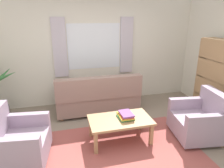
% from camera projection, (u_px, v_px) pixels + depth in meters
% --- Properties ---
extents(ground_plane, '(6.24, 6.24, 0.00)m').
position_uv_depth(ground_plane, '(119.00, 150.00, 3.40)').
color(ground_plane, gray).
extents(wall_back, '(5.32, 0.12, 2.60)m').
position_uv_depth(wall_back, '(94.00, 52.00, 5.06)').
color(wall_back, silver).
rests_on(wall_back, ground_plane).
extents(window_with_curtains, '(1.98, 0.07, 1.40)m').
position_uv_depth(window_with_curtains, '(94.00, 47.00, 4.93)').
color(window_with_curtains, white).
extents(area_rug, '(2.70, 1.73, 0.01)m').
position_uv_depth(area_rug, '(119.00, 150.00, 3.40)').
color(area_rug, '#9E4C47').
rests_on(area_rug, ground_plane).
extents(couch, '(1.90, 0.82, 0.92)m').
position_uv_depth(couch, '(98.00, 97.00, 4.68)').
color(couch, gray).
rests_on(couch, ground_plane).
extents(armchair_left, '(0.92, 0.93, 0.88)m').
position_uv_depth(armchair_left, '(15.00, 142.00, 3.03)').
color(armchair_left, '#998499').
rests_on(armchair_left, ground_plane).
extents(armchair_right, '(0.93, 0.95, 0.88)m').
position_uv_depth(armchair_right, '(200.00, 120.00, 3.68)').
color(armchair_right, '#998499').
rests_on(armchair_right, ground_plane).
extents(coffee_table, '(1.10, 0.64, 0.44)m').
position_uv_depth(coffee_table, '(120.00, 122.00, 3.55)').
color(coffee_table, '#A87F56').
rests_on(coffee_table, ground_plane).
extents(book_stack_on_table, '(0.27, 0.34, 0.10)m').
position_uv_depth(book_stack_on_table, '(126.00, 115.00, 3.55)').
color(book_stack_on_table, '#387F4C').
rests_on(book_stack_on_table, coffee_table).
extents(bookshelf, '(0.30, 0.94, 1.72)m').
position_uv_depth(bookshelf, '(215.00, 83.00, 4.30)').
color(bookshelf, '#A87F56').
rests_on(bookshelf, ground_plane).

